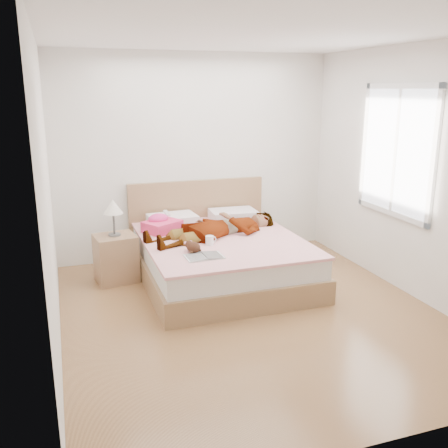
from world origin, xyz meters
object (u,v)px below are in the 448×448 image
(phone, at_px, (167,213))
(magazine, at_px, (204,256))
(towel, at_px, (161,224))
(plush_toy, at_px, (193,247))
(bed, at_px, (219,255))
(coffee_mug, at_px, (210,240))
(nightstand, at_px, (116,255))
(woman, at_px, (217,224))

(phone, relative_size, magazine, 0.27)
(towel, distance_m, plush_toy, 0.90)
(phone, height_order, bed, bed)
(phone, xyz_separation_m, coffee_mug, (0.30, -0.77, -0.15))
(phone, distance_m, nightstand, 0.78)
(woman, relative_size, phone, 16.39)
(nightstand, bearing_deg, woman, -9.75)
(bed, relative_size, plush_toy, 9.21)
(woman, bearing_deg, phone, -145.92)
(towel, xyz_separation_m, plush_toy, (0.15, -0.88, -0.02))
(phone, height_order, plush_toy, phone)
(coffee_mug, xyz_separation_m, nightstand, (-0.95, 0.57, -0.24))
(magazine, bearing_deg, phone, 96.30)
(towel, height_order, coffee_mug, towel)
(magazine, relative_size, plush_toy, 1.71)
(towel, distance_m, magazine, 1.09)
(woman, relative_size, coffee_mug, 12.92)
(bed, height_order, nightstand, bed)
(coffee_mug, height_order, nightstand, nightstand)
(bed, height_order, magazine, bed)
(woman, xyz_separation_m, plush_toy, (-0.44, -0.57, -0.06))
(phone, relative_size, bed, 0.05)
(towel, xyz_separation_m, nightstand, (-0.56, -0.12, -0.28))
(bed, bearing_deg, phone, 136.08)
(plush_toy, height_order, nightstand, nightstand)
(towel, relative_size, plush_toy, 2.25)
(phone, distance_m, magazine, 1.17)
(bed, distance_m, plush_toy, 0.72)
(phone, xyz_separation_m, bed, (0.50, -0.48, -0.43))
(plush_toy, bearing_deg, woman, 52.25)
(coffee_mug, bearing_deg, plush_toy, -140.98)
(coffee_mug, height_order, plush_toy, plush_toy)
(woman, height_order, plush_toy, woman)
(bed, xyz_separation_m, coffee_mug, (-0.20, -0.29, 0.29))
(bed, xyz_separation_m, towel, (-0.59, 0.40, 0.32))
(towel, height_order, plush_toy, towel)
(bed, distance_m, towel, 0.78)
(woman, relative_size, plush_toy, 7.59)
(phone, height_order, nightstand, nightstand)
(coffee_mug, bearing_deg, towel, 119.73)
(woman, relative_size, nightstand, 1.79)
(woman, xyz_separation_m, phone, (-0.50, 0.40, 0.08))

